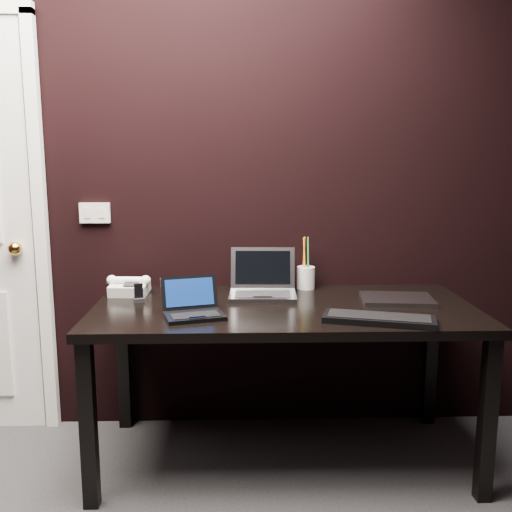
{
  "coord_description": "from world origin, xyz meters",
  "views": [
    {
      "loc": [
        0.1,
        -1.07,
        1.4
      ],
      "look_at": [
        0.17,
        1.35,
        0.97
      ],
      "focal_mm": 40.0,
      "sensor_mm": 36.0,
      "label": 1
    }
  ],
  "objects_px": {
    "desk": "(284,322)",
    "desk_phone": "(129,287)",
    "silver_laptop": "(263,288)",
    "closed_laptop": "(397,299)",
    "ext_keyboard": "(379,319)",
    "netbook": "(193,309)",
    "pen_cup": "(306,277)",
    "mobile_phone": "(139,295)"
  },
  "relations": [
    {
      "from": "ext_keyboard",
      "to": "desk_phone",
      "type": "bearing_deg",
      "value": 155.67
    },
    {
      "from": "closed_laptop",
      "to": "netbook",
      "type": "bearing_deg",
      "value": -167.06
    },
    {
      "from": "desk_phone",
      "to": "mobile_phone",
      "type": "xyz_separation_m",
      "value": [
        0.07,
        -0.13,
        -0.01
      ]
    },
    {
      "from": "desk_phone",
      "to": "netbook",
      "type": "bearing_deg",
      "value": -48.69
    },
    {
      "from": "netbook",
      "to": "ext_keyboard",
      "type": "bearing_deg",
      "value": -8.33
    },
    {
      "from": "ext_keyboard",
      "to": "closed_laptop",
      "type": "bearing_deg",
      "value": 63.21
    },
    {
      "from": "desk_phone",
      "to": "pen_cup",
      "type": "bearing_deg",
      "value": 6.77
    },
    {
      "from": "silver_laptop",
      "to": "mobile_phone",
      "type": "height_order",
      "value": "silver_laptop"
    },
    {
      "from": "silver_laptop",
      "to": "ext_keyboard",
      "type": "distance_m",
      "value": 0.64
    },
    {
      "from": "silver_laptop",
      "to": "pen_cup",
      "type": "distance_m",
      "value": 0.27
    },
    {
      "from": "ext_keyboard",
      "to": "closed_laptop",
      "type": "height_order",
      "value": "ext_keyboard"
    },
    {
      "from": "mobile_phone",
      "to": "silver_laptop",
      "type": "bearing_deg",
      "value": 8.72
    },
    {
      "from": "pen_cup",
      "to": "netbook",
      "type": "bearing_deg",
      "value": -137.36
    },
    {
      "from": "ext_keyboard",
      "to": "closed_laptop",
      "type": "relative_size",
      "value": 1.37
    },
    {
      "from": "mobile_phone",
      "to": "desk",
      "type": "bearing_deg",
      "value": -7.62
    },
    {
      "from": "desk",
      "to": "mobile_phone",
      "type": "distance_m",
      "value": 0.68
    },
    {
      "from": "desk_phone",
      "to": "pen_cup",
      "type": "height_order",
      "value": "pen_cup"
    },
    {
      "from": "desk",
      "to": "closed_laptop",
      "type": "bearing_deg",
      "value": 5.41
    },
    {
      "from": "desk_phone",
      "to": "mobile_phone",
      "type": "bearing_deg",
      "value": -63.12
    },
    {
      "from": "desk",
      "to": "netbook",
      "type": "xyz_separation_m",
      "value": [
        -0.39,
        -0.16,
        0.11
      ]
    },
    {
      "from": "desk",
      "to": "silver_laptop",
      "type": "distance_m",
      "value": 0.23
    },
    {
      "from": "netbook",
      "to": "silver_laptop",
      "type": "distance_m",
      "value": 0.46
    },
    {
      "from": "mobile_phone",
      "to": "pen_cup",
      "type": "bearing_deg",
      "value": 16.51
    },
    {
      "from": "desk",
      "to": "desk_phone",
      "type": "distance_m",
      "value": 0.77
    },
    {
      "from": "desk",
      "to": "netbook",
      "type": "distance_m",
      "value": 0.44
    },
    {
      "from": "netbook",
      "to": "ext_keyboard",
      "type": "height_order",
      "value": "netbook"
    },
    {
      "from": "pen_cup",
      "to": "ext_keyboard",
      "type": "bearing_deg",
      "value": -69.13
    },
    {
      "from": "ext_keyboard",
      "to": "pen_cup",
      "type": "relative_size",
      "value": 1.78
    },
    {
      "from": "ext_keyboard",
      "to": "silver_laptop",
      "type": "bearing_deg",
      "value": 135.12
    },
    {
      "from": "ext_keyboard",
      "to": "closed_laptop",
      "type": "xyz_separation_m",
      "value": [
        0.16,
        0.32,
        -0.0
      ]
    },
    {
      "from": "silver_laptop",
      "to": "ext_keyboard",
      "type": "relative_size",
      "value": 0.69
    },
    {
      "from": "netbook",
      "to": "desk_phone",
      "type": "height_order",
      "value": "netbook"
    },
    {
      "from": "silver_laptop",
      "to": "closed_laptop",
      "type": "distance_m",
      "value": 0.63
    },
    {
      "from": "netbook",
      "to": "closed_laptop",
      "type": "distance_m",
      "value": 0.94
    },
    {
      "from": "closed_laptop",
      "to": "desk_phone",
      "type": "xyz_separation_m",
      "value": [
        -1.25,
        0.17,
        0.03
      ]
    },
    {
      "from": "closed_laptop",
      "to": "desk_phone",
      "type": "relative_size",
      "value": 1.58
    },
    {
      "from": "desk",
      "to": "pen_cup",
      "type": "relative_size",
      "value": 6.45
    },
    {
      "from": "silver_laptop",
      "to": "closed_laptop",
      "type": "relative_size",
      "value": 0.95
    },
    {
      "from": "closed_laptop",
      "to": "pen_cup",
      "type": "height_order",
      "value": "pen_cup"
    },
    {
      "from": "desk",
      "to": "mobile_phone",
      "type": "xyz_separation_m",
      "value": [
        -0.66,
        0.09,
        0.11
      ]
    },
    {
      "from": "netbook",
      "to": "pen_cup",
      "type": "bearing_deg",
      "value": 42.64
    },
    {
      "from": "silver_laptop",
      "to": "ext_keyboard",
      "type": "bearing_deg",
      "value": -44.88
    }
  ]
}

